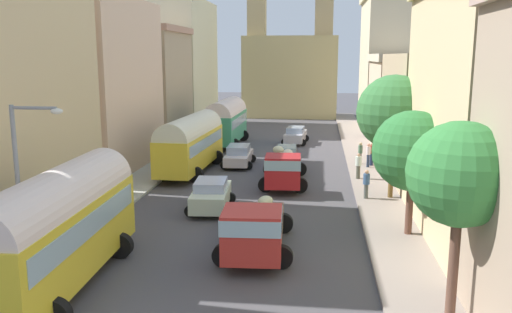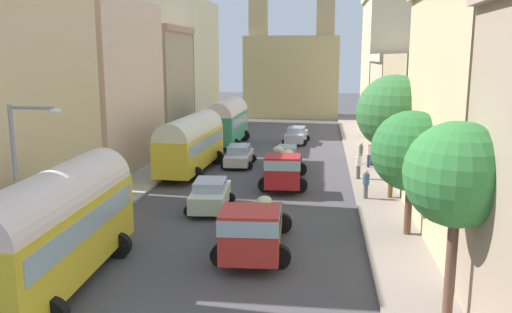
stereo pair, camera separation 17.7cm
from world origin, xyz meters
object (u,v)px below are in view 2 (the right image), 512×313
streetlamp_near (23,176)px  car_3 (239,155)px  parked_bus_0 (56,223)px  cargo_truck_1 (284,168)px  pedestrian_2 (369,154)px  pedestrian_3 (359,165)px  pedestrian_0 (361,152)px  car_0 (287,156)px  car_2 (210,195)px  car_1 (296,135)px  pedestrian_1 (372,154)px  cargo_truck_0 (253,227)px  parked_bus_2 (227,120)px  pedestrian_4 (366,183)px  parked_bus_1 (191,141)px

streetlamp_near → car_3: bearing=78.0°
parked_bus_0 → streetlamp_near: 2.09m
cargo_truck_1 → pedestrian_2: cargo_truck_1 is taller
cargo_truck_1 → streetlamp_near: streetlamp_near is taller
pedestrian_3 → pedestrian_0: bearing=84.4°
car_0 → car_2: 11.87m
car_1 → car_3: (-3.64, -10.47, -0.01)m
pedestrian_1 → pedestrian_3: (-1.24, -4.30, -0.00)m
pedestrian_1 → pedestrian_3: size_ratio=1.00×
cargo_truck_0 → cargo_truck_1: bearing=88.1°
cargo_truck_1 → car_2: size_ratio=1.83×
parked_bus_2 → pedestrian_3: parked_bus_2 is taller
car_1 → cargo_truck_1: bearing=-89.9°
parked_bus_0 → cargo_truck_0: (6.27, 3.70, -1.09)m
car_3 → pedestrian_4: size_ratio=2.44×
pedestrian_2 → parked_bus_0: bearing=-120.3°
parked_bus_1 → car_0: (6.44, 2.67, -1.41)m
parked_bus_2 → cargo_truck_0: size_ratio=1.20×
parked_bus_0 → pedestrian_3: parked_bus_0 is taller
car_2 → pedestrian_3: 11.02m
pedestrian_3 → parked_bus_1: bearing=173.8°
parked_bus_1 → pedestrian_3: parked_bus_1 is taller
car_0 → pedestrian_3: bearing=-38.9°
car_0 → pedestrian_1: bearing=3.9°
car_0 → pedestrian_4: pedestrian_4 is taller
parked_bus_1 → pedestrian_4: 12.90m
parked_bus_1 → car_3: size_ratio=2.20×
car_2 → streetlamp_near: bearing=-116.6°
parked_bus_1 → parked_bus_2: parked_bus_2 is taller
car_3 → pedestrian_0: size_ratio=2.47×
parked_bus_0 → car_3: 21.22m
parked_bus_0 → parked_bus_1: bearing=89.9°
parked_bus_0 → car_2: size_ratio=2.23×
parked_bus_2 → car_0: (5.99, -8.57, -1.51)m
cargo_truck_1 → pedestrian_1: size_ratio=4.21×
parked_bus_2 → car_0: 10.57m
parked_bus_1 → cargo_truck_1: (6.63, -3.32, -0.99)m
cargo_truck_0 → cargo_truck_1: (0.37, 11.49, -0.05)m
pedestrian_2 → pedestrian_3: pedestrian_2 is taller
cargo_truck_1 → pedestrian_4: 5.44m
cargo_truck_0 → pedestrian_2: size_ratio=3.71×
cargo_truck_0 → cargo_truck_1: size_ratio=0.91×
car_0 → pedestrian_4: size_ratio=2.24×
parked_bus_1 → car_2: 9.43m
streetlamp_near → parked_bus_0: bearing=-21.5°
parked_bus_2 → car_0: size_ratio=2.10×
parked_bus_1 → parked_bus_2: size_ratio=1.14×
parked_bus_2 → streetlamp_near: streetlamp_near is taller
car_3 → parked_bus_1: bearing=-140.2°
car_3 → pedestrian_1: (9.56, 0.63, 0.25)m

